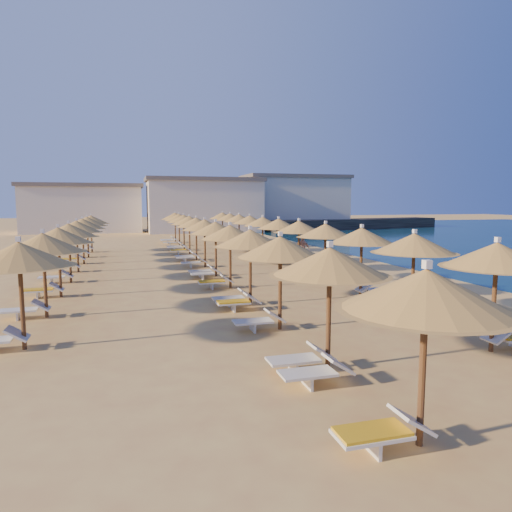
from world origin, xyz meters
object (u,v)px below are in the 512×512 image
object	(u,v)px
beachgoer_a	(338,268)
beachgoer_c	(302,249)
parasol_row_west	(210,227)
jetty	(355,224)
parasol_row_east	(288,226)

from	to	relation	value
beachgoer_a	beachgoer_c	xyz separation A→B (m)	(1.09, 7.61, 0.16)
parasol_row_west	beachgoer_c	xyz separation A→B (m)	(6.52, 1.87, -1.67)
jetty	parasol_row_west	bearing A→B (deg)	-140.42
parasol_row_east	beachgoer_a	size ratio (longest dim) A/B	27.75
parasol_row_east	beachgoer_a	world-z (taller)	parasol_row_east
jetty	beachgoer_a	world-z (taller)	beachgoer_a
beachgoer_a	beachgoer_c	size ratio (longest dim) A/B	0.83
parasol_row_east	parasol_row_west	xyz separation A→B (m)	(-4.85, 0.00, 0.00)
parasol_row_west	beachgoer_a	distance (m)	8.10
parasol_row_east	beachgoer_c	distance (m)	3.01
beachgoer_a	parasol_row_west	bearing A→B (deg)	-113.14
parasol_row_west	beachgoer_c	distance (m)	6.98
parasol_row_west	beachgoer_a	world-z (taller)	parasol_row_west
beachgoer_c	parasol_row_west	bearing A→B (deg)	-121.97
jetty	beachgoer_a	xyz separation A→B (m)	(-23.13, -41.93, 0.03)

